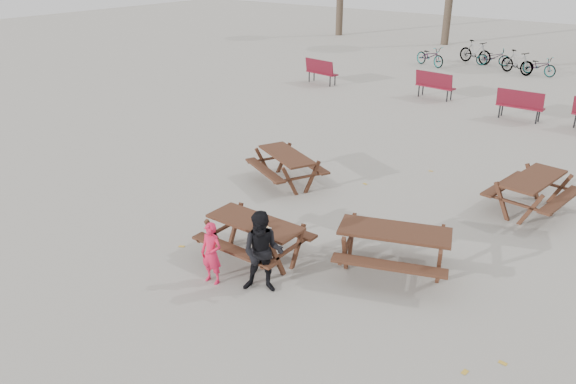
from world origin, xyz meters
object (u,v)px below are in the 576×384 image
Objects in this scene: child at (211,253)px; picnic_table_east at (393,251)px; food_tray at (266,228)px; picnic_table_far at (532,194)px; adult at (263,252)px; soda_bottle at (259,222)px; main_picnic_table at (255,230)px; picnic_table_north at (287,169)px.

child is 3.18m from picnic_table_east.
picnic_table_far is (3.11, 5.31, -0.40)m from food_tray.
adult reaches higher than food_tray.
child is 7.17m from picnic_table_far.
child reaches higher than picnic_table_east.
soda_bottle reaches higher than food_tray.
main_picnic_table is 1.07m from adult.
adult reaches higher than soda_bottle.
picnic_table_north is at bearing 103.93° from child.
main_picnic_table is 0.98× the size of picnic_table_far.
picnic_table_far is at bearing 59.63° from food_tray.
picnic_table_east is (2.06, 1.22, -0.43)m from soda_bottle.
food_tray is at bearing -19.90° from main_picnic_table.
picnic_table_far is (3.47, 5.18, -0.19)m from main_picnic_table.
child is at bearing -115.84° from food_tray.
main_picnic_table is 0.44m from food_tray.
soda_bottle is at bearing 167.47° from food_tray.
adult is at bearing 163.24° from picnic_table_far.
food_tray is 0.10× the size of picnic_table_north.
picnic_table_far is (5.20, 1.95, 0.02)m from picnic_table_north.
picnic_table_far is (2.69, 5.90, -0.33)m from adult.
main_picnic_table is 0.32m from soda_bottle.
main_picnic_table is 2.51m from picnic_table_east.
picnic_table_north is (-1.89, 3.32, -0.47)m from soda_bottle.
adult reaches higher than child.
main_picnic_table is at bearing -173.45° from picnic_table_east.
food_tray is 1.05m from child.
soda_bottle is at bearing -169.80° from picnic_table_east.
picnic_table_north is at bearing 119.69° from soda_bottle.
picnic_table_far is at bearing 57.87° from soda_bottle.
picnic_table_far is at bearing 35.50° from adult.
picnic_table_east is at bearing 22.00° from adult.
child reaches higher than picnic_table_far.
child is (-0.44, -0.92, -0.23)m from food_tray.
adult is at bearing -45.83° from soda_bottle.
child reaches higher than soda_bottle.
picnic_table_east is at bearing 36.22° from child.
picnic_table_east is at bearing 30.57° from soda_bottle.
child is (-0.08, -1.05, -0.03)m from main_picnic_table.
picnic_table_north is 0.96× the size of picnic_table_far.
child is at bearing -157.05° from picnic_table_east.
main_picnic_table is 10.59× the size of soda_bottle.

